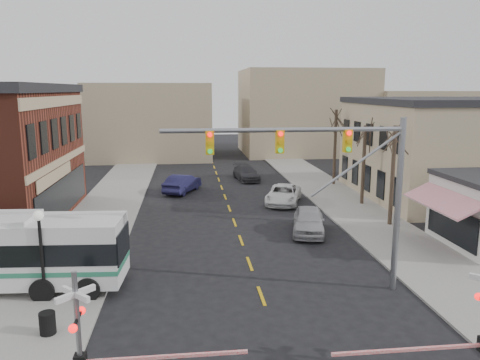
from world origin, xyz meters
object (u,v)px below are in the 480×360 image
pedestrian_near (43,276)px  car_b (182,183)px  car_d (246,173)px  car_a (308,220)px  traffic_signal_mast (337,169)px  car_c (284,194)px  street_lamp (40,236)px  rr_crossing_east (475,320)px  rr_crossing_west (93,335)px  trash_bin (47,323)px  pedestrian_far (57,250)px

pedestrian_near → car_b: bearing=0.9°
car_b → car_d: (6.52, 5.20, -0.10)m
car_a → traffic_signal_mast: bearing=-83.6°
car_c → pedestrian_near: size_ratio=3.12×
car_a → car_c: car_a is taller
traffic_signal_mast → street_lamp: 13.14m
rr_crossing_east → car_d: 34.46m
street_lamp → rr_crossing_east: bearing=-24.9°
pedestrian_near → rr_crossing_west: bearing=-136.7°
pedestrian_near → rr_crossing_east: bearing=-99.8°
street_lamp → pedestrian_near: street_lamp is taller
street_lamp → trash_bin: (0.93, -2.95, -2.50)m
rr_crossing_west → pedestrian_near: size_ratio=3.22×
rr_crossing_east → pedestrian_far: bearing=143.7°
car_b → pedestrian_far: (-6.46, -17.42, 0.05)m
car_c → car_d: car_c is taller
rr_crossing_west → street_lamp: street_lamp is taller
street_lamp → car_b: (5.82, 22.00, -2.23)m
trash_bin → pedestrian_far: bearing=101.8°
rr_crossing_east → car_b: size_ratio=1.12×
rr_crossing_west → car_b: rr_crossing_west is taller
traffic_signal_mast → car_b: (-7.03, 22.27, -4.95)m
traffic_signal_mast → car_d: size_ratio=2.17×
trash_bin → car_a: 17.52m
rr_crossing_east → car_a: 15.87m
traffic_signal_mast → car_a: bearing=82.4°
car_c → car_d: bearing=118.6°
rr_crossing_east → car_d: bearing=94.9°
car_d → trash_bin: bearing=-117.8°
traffic_signal_mast → trash_bin: traffic_signal_mast is taller
car_b → car_c: 9.77m
rr_crossing_east → street_lamp: size_ratio=1.38×
street_lamp → car_b: street_lamp is taller
trash_bin → car_c: bearing=56.3°
rr_crossing_west → car_b: (2.44, 28.64, -1.15)m
traffic_signal_mast → car_c: 17.84m
trash_bin → rr_crossing_east: bearing=-16.2°
trash_bin → pedestrian_near: 3.88m
car_a → car_d: car_a is taller
rr_crossing_east → pedestrian_far: 19.80m
street_lamp → car_c: street_lamp is taller
traffic_signal_mast → rr_crossing_west: (-9.47, -6.36, -3.81)m
rr_crossing_west → rr_crossing_east: (11.92, -0.47, 0.00)m
car_c → pedestrian_far: size_ratio=3.60×
trash_bin → pedestrian_far: 7.70m
street_lamp → car_c: 22.04m
street_lamp → traffic_signal_mast: bearing=-1.2°
car_c → pedestrian_far: 19.14m
pedestrian_near → car_c: bearing=-24.9°
car_a → pedestrian_near: size_ratio=2.84×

